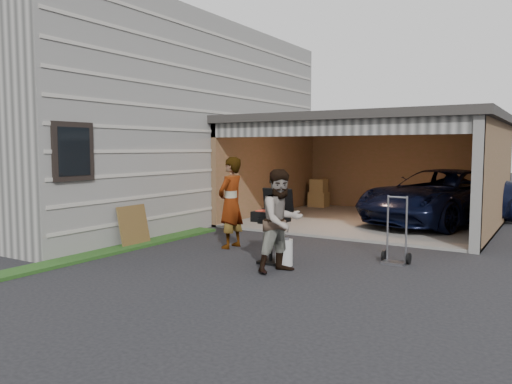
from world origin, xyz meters
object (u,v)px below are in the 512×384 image
man (281,221)px  propane_tank (284,252)px  minivan (441,199)px  woman (231,203)px  plywood_panel (134,226)px  hand_truck (395,250)px  bbq_grill (272,219)px

man → propane_tank: (-0.19, 0.44, -0.63)m
minivan → woman: size_ratio=2.75×
plywood_panel → hand_truck: bearing=14.3°
woman → plywood_panel: bearing=-61.0°
man → hand_truck: (1.44, 1.63, -0.62)m
woman → bbq_grill: (1.40, -0.74, -0.15)m
hand_truck → minivan: bearing=94.5°
minivan → woman: bearing=-99.6°
woman → hand_truck: size_ratio=1.55×
propane_tank → plywood_panel: size_ratio=0.53×
propane_tank → hand_truck: size_ratio=0.38×
man → hand_truck: size_ratio=1.41×
minivan → man: man is taller
man → hand_truck: 2.26m
woman → propane_tank: size_ratio=4.07×
bbq_grill → plywood_panel: 3.27m
bbq_grill → propane_tank: bearing=-12.8°
minivan → hand_truck: 5.05m
minivan → hand_truck: minivan is taller
minivan → propane_tank: size_ratio=11.21×
woman → hand_truck: (3.31, 0.38, -0.71)m
woman → minivan: bearing=152.3°
bbq_grill → hand_truck: (1.91, 1.13, -0.56)m
woman → propane_tank: woman is taller
minivan → hand_truck: size_ratio=4.27×
bbq_grill → propane_tank: bbq_grill is taller
woman → bbq_grill: bearing=64.1°
minivan → propane_tank: 6.38m
bbq_grill → propane_tank: size_ratio=2.88×
minivan → woman: (-3.08, -5.40, 0.22)m
woman → man: bearing=58.4°
minivan → plywood_panel: bearing=-107.7°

